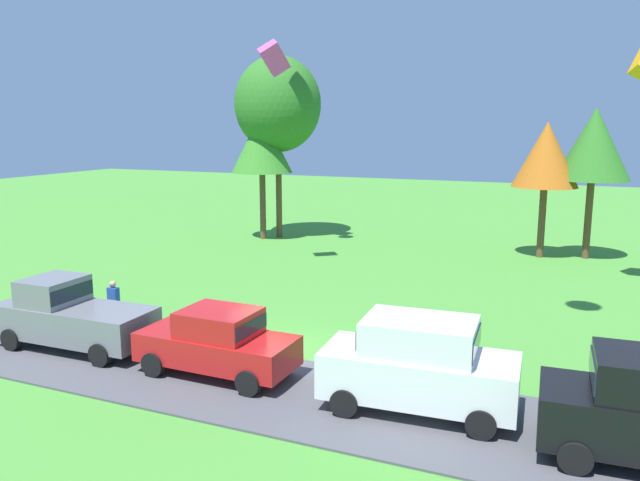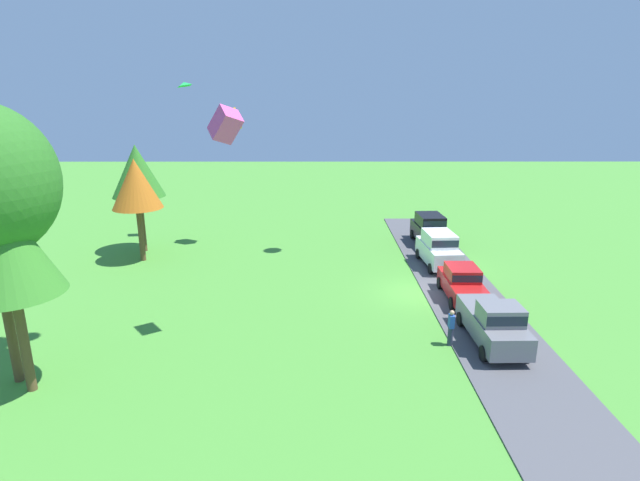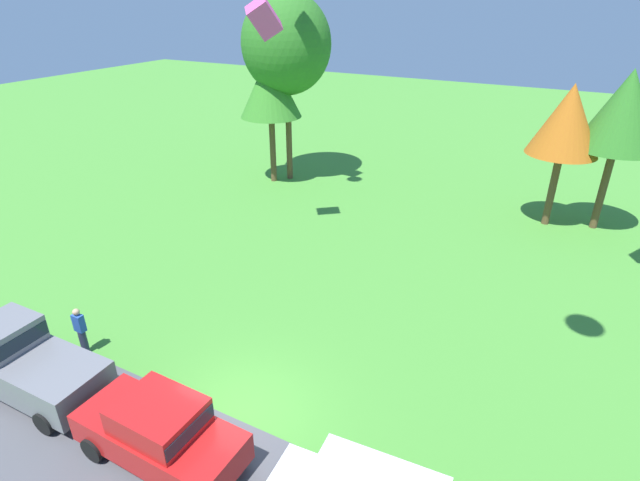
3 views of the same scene
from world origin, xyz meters
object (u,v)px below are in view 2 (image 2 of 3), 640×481
at_px(car_suv_by_flagpole, 439,248).
at_px(tree_center_back, 7,247).
at_px(tree_left_of_center, 137,171).
at_px(kite_box_trailing_tail, 232,120).
at_px(kite_diamond_mid_center, 184,84).
at_px(car_sedan_near_entrance, 462,282).
at_px(person_watching_sky, 451,327).
at_px(car_pickup_mid_row, 494,323).
at_px(car_suv_far_end, 430,228).
at_px(tree_lone_near, 136,184).
at_px(kite_box_near_flag, 225,125).

relative_size(car_suv_by_flagpole, tree_center_back, 0.62).
relative_size(tree_left_of_center, kite_box_trailing_tail, 5.99).
bearing_deg(kite_diamond_mid_center, car_sedan_near_entrance, -125.41).
height_order(tree_center_back, kite_box_trailing_tail, kite_box_trailing_tail).
distance_m(person_watching_sky, kite_box_trailing_tail, 21.87).
xyz_separation_m(car_pickup_mid_row, tree_center_back, (-3.55, 18.92, 4.65)).
bearing_deg(kite_box_trailing_tail, car_sedan_near_entrance, -127.63).
xyz_separation_m(car_sedan_near_entrance, car_suv_far_end, (10.65, -0.48, 0.25)).
xyz_separation_m(car_pickup_mid_row, car_suv_by_flagpole, (10.91, -0.02, 0.19)).
bearing_deg(car_suv_by_flagpole, tree_center_back, 127.35).
height_order(car_sedan_near_entrance, kite_diamond_mid_center, kite_diamond_mid_center).
height_order(car_pickup_mid_row, kite_box_trailing_tail, kite_box_trailing_tail).
relative_size(tree_center_back, kite_box_trailing_tail, 5.93).
xyz_separation_m(car_suv_by_flagpole, tree_lone_near, (1.33, 19.99, 3.97)).
distance_m(tree_center_back, kite_box_near_flag, 9.35).
distance_m(tree_center_back, tree_left_of_center, 18.05).
bearing_deg(car_suv_far_end, car_pickup_mid_row, 178.18).
xyz_separation_m(car_suv_far_end, tree_lone_near, (-3.72, 20.48, 3.97)).
bearing_deg(car_suv_by_flagpole, kite_box_near_flag, 129.93).
xyz_separation_m(car_pickup_mid_row, car_sedan_near_entrance, (5.31, -0.03, -0.07)).
bearing_deg(tree_lone_near, person_watching_sky, -124.18).
relative_size(tree_center_back, tree_lone_near, 1.09).
distance_m(car_pickup_mid_row, kite_box_trailing_tail, 22.90).
bearing_deg(tree_lone_near, kite_box_trailing_tail, -56.54).
height_order(car_suv_far_end, tree_left_of_center, tree_left_of_center).
relative_size(car_sedan_near_entrance, person_watching_sky, 2.59).
xyz_separation_m(car_suv_far_end, tree_left_of_center, (-1.53, 21.11, 4.52)).
relative_size(car_suv_by_flagpole, tree_left_of_center, 0.61).
distance_m(car_suv_by_flagpole, kite_diamond_mid_center, 21.81).
height_order(car_pickup_mid_row, car_suv_far_end, car_suv_far_end).
xyz_separation_m(car_sedan_near_entrance, person_watching_sky, (-5.32, 1.96, -0.16)).
xyz_separation_m(person_watching_sky, kite_box_trailing_tail, (16.17, 12.11, 8.37)).
height_order(car_sedan_near_entrance, car_suv_by_flagpole, car_suv_by_flagpole).
bearing_deg(tree_center_back, car_pickup_mid_row, -79.38).
relative_size(car_suv_far_end, kite_diamond_mid_center, 4.37).
distance_m(car_suv_by_flagpole, car_suv_far_end, 5.08).
xyz_separation_m(car_sedan_near_entrance, car_suv_by_flagpole, (5.60, 0.01, 0.25)).
height_order(car_suv_by_flagpole, car_suv_far_end, same).
distance_m(car_suv_by_flagpole, tree_left_of_center, 21.40).
distance_m(car_sedan_near_entrance, car_suv_by_flagpole, 5.61).
bearing_deg(car_suv_far_end, tree_lone_near, 100.30).
height_order(car_pickup_mid_row, kite_diamond_mid_center, kite_diamond_mid_center).
xyz_separation_m(tree_center_back, kite_box_near_flag, (4.57, -7.13, 3.97)).
height_order(car_sedan_near_entrance, tree_lone_near, tree_lone_near).
bearing_deg(kite_diamond_mid_center, car_suv_by_flagpole, -111.64).
distance_m(car_pickup_mid_row, tree_lone_near, 23.79).
bearing_deg(kite_box_near_flag, car_pickup_mid_row, -94.94).
bearing_deg(person_watching_sky, car_suv_by_flagpole, -10.11).
bearing_deg(car_sedan_near_entrance, kite_box_trailing_tail, 52.37).
xyz_separation_m(kite_diamond_mid_center, kite_box_trailing_tail, (-1.81, -3.74, -2.49)).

